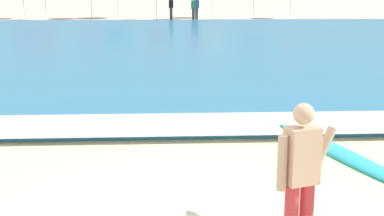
% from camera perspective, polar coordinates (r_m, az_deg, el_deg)
% --- Properties ---
extents(sea, '(120.00, 28.00, 0.14)m').
position_cam_1_polar(sea, '(24.08, -2.24, 6.45)').
color(sea, teal).
rests_on(sea, ground).
extents(surf_foam, '(120.00, 1.72, 0.01)m').
position_cam_1_polar(surf_foam, '(10.88, -1.37, -1.65)').
color(surf_foam, white).
rests_on(surf_foam, sea).
extents(surfer_with_board, '(1.32, 2.48, 1.73)m').
position_cam_1_polar(surfer_with_board, '(5.98, 13.16, -5.87)').
color(surfer_with_board, red).
rests_on(surfer_with_board, ground).
extents(beachgoer_near_row_left, '(0.32, 0.20, 1.58)m').
position_cam_1_polar(beachgoer_near_row_left, '(38.32, 0.14, 10.19)').
color(beachgoer_near_row_left, '#383842').
rests_on(beachgoer_near_row_left, ground).
extents(beachgoer_near_row_mid, '(0.32, 0.20, 1.58)m').
position_cam_1_polar(beachgoer_near_row_mid, '(39.55, 0.50, 10.29)').
color(beachgoer_near_row_mid, '#383842').
rests_on(beachgoer_near_row_mid, ground).
extents(beachgoer_near_row_right, '(0.32, 0.20, 1.58)m').
position_cam_1_polar(beachgoer_near_row_right, '(39.50, -2.17, 10.27)').
color(beachgoer_near_row_right, '#383842').
rests_on(beachgoer_near_row_right, ground).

